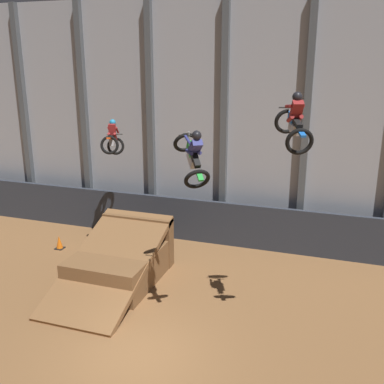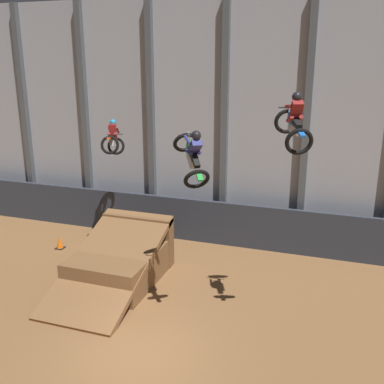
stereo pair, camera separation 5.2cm
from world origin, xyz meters
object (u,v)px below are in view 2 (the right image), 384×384
at_px(rider_bike_left_air, 113,140).
at_px(dirt_ramp, 121,260).
at_px(rider_bike_center_air, 192,155).
at_px(rider_bike_right_air, 294,123).
at_px(traffic_cone_near_ramp, 60,242).

bearing_deg(rider_bike_left_air, dirt_ramp, -77.85).
distance_m(rider_bike_center_air, rider_bike_right_air, 2.85).
xyz_separation_m(dirt_ramp, traffic_cone_near_ramp, (-3.78, 1.56, -0.43)).
height_order(dirt_ramp, rider_bike_center_air, rider_bike_center_air).
distance_m(dirt_ramp, traffic_cone_near_ramp, 4.11).
relative_size(dirt_ramp, rider_bike_right_air, 2.83).
height_order(dirt_ramp, rider_bike_left_air, rider_bike_left_air).
distance_m(rider_bike_left_air, rider_bike_center_air, 6.79).
relative_size(rider_bike_left_air, rider_bike_right_air, 0.95).
distance_m(rider_bike_center_air, traffic_cone_near_ramp, 9.50).
relative_size(rider_bike_center_air, traffic_cone_near_ramp, 3.06).
xyz_separation_m(dirt_ramp, rider_bike_left_air, (-1.52, 2.58, 3.96)).
bearing_deg(rider_bike_center_air, rider_bike_right_air, -21.39).
xyz_separation_m(rider_bike_right_air, traffic_cone_near_ramp, (-9.86, 2.94, -5.93)).
bearing_deg(dirt_ramp, rider_bike_right_air, -12.85).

